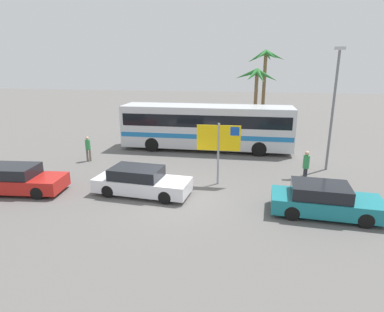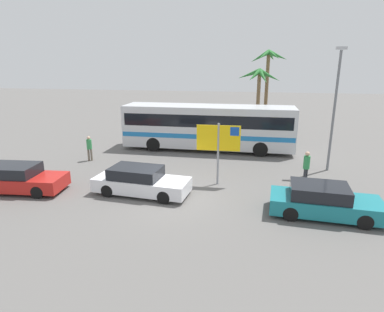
{
  "view_description": "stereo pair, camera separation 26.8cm",
  "coord_description": "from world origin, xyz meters",
  "px_view_note": "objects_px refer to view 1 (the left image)",
  "views": [
    {
      "loc": [
        3.41,
        -13.67,
        6.06
      ],
      "look_at": [
        0.62,
        2.8,
        1.3
      ],
      "focal_mm": 30.5,
      "sensor_mm": 36.0,
      "label": 1
    },
    {
      "loc": [
        3.68,
        -13.62,
        6.06
      ],
      "look_at": [
        0.62,
        2.8,
        1.3
      ],
      "focal_mm": 30.5,
      "sensor_mm": 36.0,
      "label": 2
    }
  ],
  "objects_px": {
    "bus_front_coach": "(207,125)",
    "pedestrian_near_sign": "(306,165)",
    "car_white": "(141,182)",
    "car_teal": "(324,200)",
    "pedestrian_crossing_lot": "(88,147)",
    "ferry_sign": "(220,140)",
    "car_red": "(17,180)"
  },
  "relations": [
    {
      "from": "car_white",
      "to": "pedestrian_crossing_lot",
      "type": "xyz_separation_m",
      "value": [
        -5.05,
        4.72,
        0.3
      ]
    },
    {
      "from": "pedestrian_near_sign",
      "to": "bus_front_coach",
      "type": "bearing_deg",
      "value": -11.46
    },
    {
      "from": "ferry_sign",
      "to": "pedestrian_crossing_lot",
      "type": "height_order",
      "value": "ferry_sign"
    },
    {
      "from": "bus_front_coach",
      "to": "car_teal",
      "type": "xyz_separation_m",
      "value": [
        6.12,
        -9.82,
        -1.15
      ]
    },
    {
      "from": "ferry_sign",
      "to": "car_red",
      "type": "xyz_separation_m",
      "value": [
        -9.56,
        -2.73,
        -1.69
      ]
    },
    {
      "from": "bus_front_coach",
      "to": "pedestrian_near_sign",
      "type": "bearing_deg",
      "value": -46.09
    },
    {
      "from": "pedestrian_crossing_lot",
      "to": "car_teal",
      "type": "bearing_deg",
      "value": 52.11
    },
    {
      "from": "car_white",
      "to": "car_teal",
      "type": "xyz_separation_m",
      "value": [
        8.13,
        -0.87,
        0.0
      ]
    },
    {
      "from": "pedestrian_near_sign",
      "to": "car_teal",
      "type": "bearing_deg",
      "value": 127.36
    },
    {
      "from": "car_teal",
      "to": "car_red",
      "type": "bearing_deg",
      "value": -176.38
    },
    {
      "from": "bus_front_coach",
      "to": "pedestrian_crossing_lot",
      "type": "distance_m",
      "value": 8.27
    },
    {
      "from": "car_white",
      "to": "ferry_sign",
      "type": "bearing_deg",
      "value": 34.83
    },
    {
      "from": "car_red",
      "to": "pedestrian_crossing_lot",
      "type": "relative_size",
      "value": 2.81
    },
    {
      "from": "car_red",
      "to": "car_white",
      "type": "bearing_deg",
      "value": 1.97
    },
    {
      "from": "car_white",
      "to": "car_teal",
      "type": "bearing_deg",
      "value": -0.69
    },
    {
      "from": "pedestrian_crossing_lot",
      "to": "pedestrian_near_sign",
      "type": "bearing_deg",
      "value": 66.59
    },
    {
      "from": "bus_front_coach",
      "to": "pedestrian_crossing_lot",
      "type": "height_order",
      "value": "bus_front_coach"
    },
    {
      "from": "pedestrian_near_sign",
      "to": "car_red",
      "type": "bearing_deg",
      "value": 48.73
    },
    {
      "from": "ferry_sign",
      "to": "pedestrian_near_sign",
      "type": "height_order",
      "value": "ferry_sign"
    },
    {
      "from": "ferry_sign",
      "to": "pedestrian_near_sign",
      "type": "relative_size",
      "value": 1.82
    },
    {
      "from": "bus_front_coach",
      "to": "pedestrian_near_sign",
      "type": "relative_size",
      "value": 6.83
    },
    {
      "from": "car_teal",
      "to": "car_red",
      "type": "relative_size",
      "value": 0.99
    },
    {
      "from": "pedestrian_crossing_lot",
      "to": "car_white",
      "type": "bearing_deg",
      "value": 32.02
    },
    {
      "from": "pedestrian_crossing_lot",
      "to": "bus_front_coach",
      "type": "bearing_deg",
      "value": 106.0
    },
    {
      "from": "car_teal",
      "to": "ferry_sign",
      "type": "bearing_deg",
      "value": 152.18
    },
    {
      "from": "bus_front_coach",
      "to": "car_red",
      "type": "xyz_separation_m",
      "value": [
        -8.03,
        -9.69,
        -1.15
      ]
    },
    {
      "from": "car_white",
      "to": "pedestrian_near_sign",
      "type": "distance_m",
      "value": 8.44
    },
    {
      "from": "car_teal",
      "to": "pedestrian_near_sign",
      "type": "xyz_separation_m",
      "value": [
        -0.17,
        3.65,
        0.41
      ]
    },
    {
      "from": "car_red",
      "to": "bus_front_coach",
      "type": "bearing_deg",
      "value": 45.3
    },
    {
      "from": "car_teal",
      "to": "pedestrian_crossing_lot",
      "type": "distance_m",
      "value": 14.32
    },
    {
      "from": "car_red",
      "to": "pedestrian_near_sign",
      "type": "relative_size",
      "value": 2.57
    },
    {
      "from": "ferry_sign",
      "to": "car_red",
      "type": "relative_size",
      "value": 0.71
    }
  ]
}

